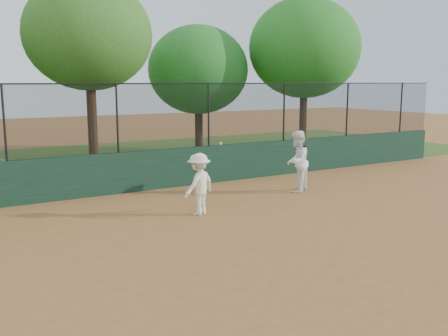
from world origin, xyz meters
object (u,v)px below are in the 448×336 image
player_second (297,161)px  player_main (199,184)px  tree_3 (198,70)px  tree_2 (88,35)px  tree_4 (305,48)px

player_second → player_main: bearing=-21.4°
player_second → tree_3: tree_3 is taller
tree_2 → player_main: bearing=-88.2°
tree_3 → tree_4: tree_4 is taller
tree_2 → tree_4: 9.86m
tree_2 → tree_3: bearing=14.3°
player_main → tree_3: tree_3 is taller
player_second → tree_3: (1.27, 8.56, 2.84)m
tree_3 → tree_4: bearing=-20.4°
player_main → player_second: bearing=11.9°
player_second → tree_2: (-3.95, 7.23, 4.00)m
tree_2 → tree_3: tree_2 is taller
tree_2 → tree_4: (9.85, -0.39, -0.16)m
player_second → tree_2: tree_2 is taller
player_second → tree_2: 9.16m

